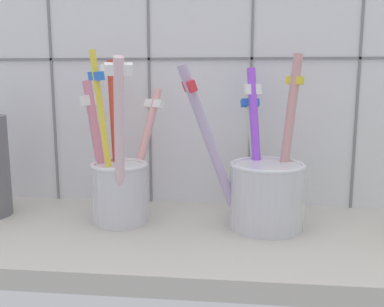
% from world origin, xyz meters
% --- Properties ---
extents(counter_slab, '(0.64, 0.22, 0.02)m').
position_xyz_m(counter_slab, '(0.00, 0.00, 0.01)').
color(counter_slab, '#BCB7AD').
rests_on(counter_slab, ground).
extents(tile_wall_back, '(0.64, 0.02, 0.45)m').
position_xyz_m(tile_wall_back, '(0.00, 0.12, 0.22)').
color(tile_wall_back, white).
rests_on(tile_wall_back, ground).
extents(toothbrush_cup_left, '(0.09, 0.14, 0.19)m').
position_xyz_m(toothbrush_cup_left, '(-0.08, 0.02, 0.07)').
color(toothbrush_cup_left, silver).
rests_on(toothbrush_cup_left, counter_slab).
extents(toothbrush_cup_right, '(0.14, 0.11, 0.19)m').
position_xyz_m(toothbrush_cup_right, '(0.08, 0.03, 0.06)').
color(toothbrush_cup_right, silver).
rests_on(toothbrush_cup_right, counter_slab).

